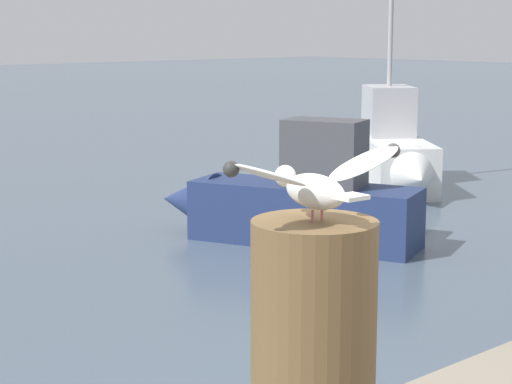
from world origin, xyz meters
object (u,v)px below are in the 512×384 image
(boat_navy, at_px, (287,202))
(mooring_post, at_px, (313,375))
(seagull, at_px, (314,181))
(boat_white, at_px, (394,153))

(boat_navy, bearing_deg, mooring_post, -133.31)
(seagull, distance_m, boat_navy, 8.58)
(mooring_post, bearing_deg, seagull, 85.90)
(mooring_post, xyz_separation_m, boat_navy, (5.78, 6.13, -1.08))
(mooring_post, xyz_separation_m, boat_white, (9.79, 7.78, -1.01))
(seagull, relative_size, boat_white, 0.14)
(mooring_post, bearing_deg, boat_white, 38.49)
(mooring_post, height_order, boat_navy, mooring_post)
(boat_navy, bearing_deg, boat_white, 22.41)
(boat_white, height_order, boat_navy, boat_white)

